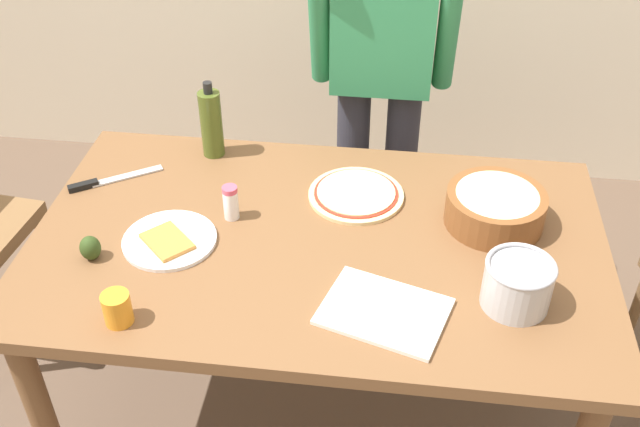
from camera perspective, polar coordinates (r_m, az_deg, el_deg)
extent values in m
plane|color=brown|center=(2.62, -0.14, -14.89)|extent=(8.00, 8.00, 0.00)
cube|color=brown|center=(2.08, -0.17, -2.36)|extent=(1.60, 0.96, 0.04)
cylinder|color=brown|center=(2.28, -20.45, -14.59)|extent=(0.07, 0.07, 0.72)
cylinder|color=brown|center=(2.78, -13.97, -1.87)|extent=(0.07, 0.07, 0.72)
cylinder|color=brown|center=(2.67, 16.54, -4.30)|extent=(0.07, 0.07, 0.72)
cylinder|color=#2D2D38|center=(2.87, 2.45, 2.42)|extent=(0.12, 0.12, 0.85)
cylinder|color=#2D2D38|center=(2.86, 6.04, 2.15)|extent=(0.12, 0.12, 0.85)
cube|color=#338C59|center=(2.53, 4.98, 15.35)|extent=(0.34, 0.20, 0.55)
cylinder|color=#338C59|center=(2.50, -0.07, 15.21)|extent=(0.07, 0.21, 0.55)
cylinder|color=#338C59|center=(2.48, 9.91, 14.53)|extent=(0.07, 0.21, 0.55)
cylinder|color=brown|center=(2.78, -23.35, -8.06)|extent=(0.04, 0.04, 0.45)
cylinder|color=brown|center=(2.98, -19.99, -3.62)|extent=(0.04, 0.04, 0.45)
cylinder|color=brown|center=(2.80, 22.84, -7.43)|extent=(0.04, 0.04, 0.45)
cylinder|color=beige|center=(2.22, 2.78, 1.42)|extent=(0.29, 0.29, 0.01)
cylinder|color=#B22D1E|center=(2.22, 2.79, 1.58)|extent=(0.25, 0.25, 0.00)
cylinder|color=beige|center=(2.21, 2.79, 1.67)|extent=(0.23, 0.23, 0.00)
cylinder|color=white|center=(2.09, -11.45, -2.01)|extent=(0.26, 0.26, 0.01)
cube|color=#CC8438|center=(2.07, -11.65, -2.10)|extent=(0.17, 0.17, 0.01)
cylinder|color=brown|center=(2.15, 13.28, 0.39)|extent=(0.28, 0.28, 0.10)
ellipsoid|color=beige|center=(2.13, 13.43, 1.25)|extent=(0.25, 0.25, 0.05)
cylinder|color=#47561E|center=(2.39, -8.33, 6.81)|extent=(0.07, 0.07, 0.22)
cylinder|color=black|center=(2.32, -8.61, 9.52)|extent=(0.03, 0.03, 0.04)
cylinder|color=#B7B7BC|center=(1.90, 14.89, -5.36)|extent=(0.17, 0.17, 0.12)
torus|color=#A5A5AD|center=(1.86, 15.20, -3.91)|extent=(0.17, 0.17, 0.01)
cylinder|color=orange|center=(1.87, -15.29, -7.04)|extent=(0.07, 0.07, 0.08)
cylinder|color=white|center=(2.13, -6.85, 0.68)|extent=(0.04, 0.04, 0.09)
cylinder|color=#D84C66|center=(2.10, -6.95, 1.84)|extent=(0.04, 0.04, 0.02)
cube|color=white|center=(1.85, 4.93, -7.49)|extent=(0.35, 0.30, 0.01)
cube|color=silver|center=(2.38, -14.55, 2.80)|extent=(0.20, 0.14, 0.01)
cube|color=black|center=(2.36, -17.71, 2.04)|extent=(0.09, 0.07, 0.02)
ellipsoid|color=#2D4219|center=(2.07, -17.20, -2.53)|extent=(0.06, 0.06, 0.07)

